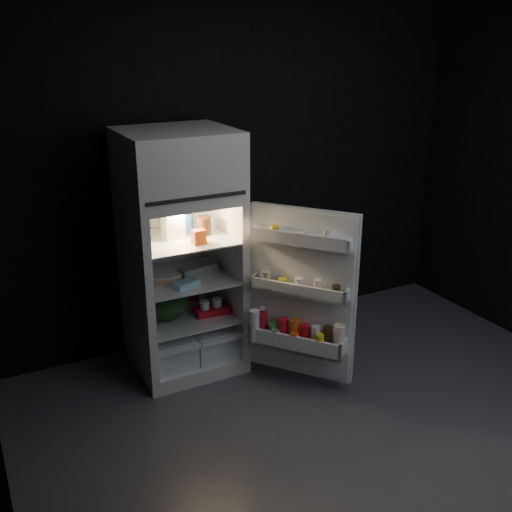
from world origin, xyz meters
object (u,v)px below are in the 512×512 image
fridge_door (300,299)px  egg_carton (198,270)px  yogurt_tray (212,310)px  milk_jug (173,221)px  refrigerator (180,245)px

fridge_door → egg_carton: (-0.50, 0.61, 0.08)m
fridge_door → yogurt_tray: size_ratio=4.71×
milk_jug → refrigerator: bearing=17.4°
yogurt_tray → egg_carton: bearing=143.9°
egg_carton → milk_jug: bearing=153.9°
egg_carton → yogurt_tray: (0.08, -0.06, -0.31)m
milk_jug → yogurt_tray: 0.74m
fridge_door → milk_jug: fridge_door is taller
refrigerator → milk_jug: size_ratio=7.42×
milk_jug → egg_carton: (0.16, -0.04, -0.38)m
fridge_door → milk_jug: bearing=135.3°
refrigerator → milk_jug: (-0.05, -0.02, 0.19)m
egg_carton → yogurt_tray: egg_carton is taller
fridge_door → yogurt_tray: fridge_door is taller
fridge_door → milk_jug: size_ratio=5.08×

